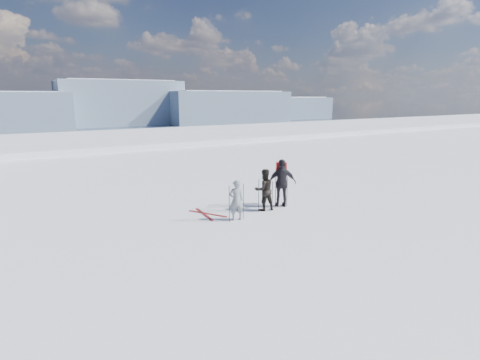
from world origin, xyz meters
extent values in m
plane|color=white|center=(0.00, 60.00, -17.50)|extent=(220.00, 208.01, 71.62)
cube|color=white|center=(0.00, 30.00, -6.50)|extent=(180.00, 16.00, 14.00)
plane|color=#233350|center=(0.00, 290.00, -30.00)|extent=(820.00, 820.00, 0.00)
cube|color=slate|center=(100.00, 470.00, -4.00)|extent=(140.00, 80.00, 52.00)
cube|color=white|center=(100.00, 470.00, 19.00)|extent=(119.00, 70.00, 8.00)
cube|color=slate|center=(230.00, 440.00, -10.00)|extent=(160.00, 80.00, 40.00)
cube|color=white|center=(230.00, 440.00, 7.00)|extent=(136.00, 70.00, 8.00)
cube|color=slate|center=(350.00, 470.00, -14.00)|extent=(130.00, 80.00, 32.00)
cube|color=white|center=(350.00, 470.00, -1.00)|extent=(110.50, 70.00, 8.00)
imported|color=gray|center=(-1.87, 2.79, 0.75)|extent=(0.60, 0.44, 1.49)
imported|color=black|center=(-0.32, 3.28, 0.83)|extent=(0.89, 0.74, 1.67)
imported|color=black|center=(0.60, 3.34, 0.98)|extent=(1.24, 0.93, 1.96)
cube|color=red|center=(0.71, 3.57, 2.25)|extent=(0.48, 0.40, 0.58)
cylinder|color=black|center=(-2.20, 2.70, 0.67)|extent=(0.02, 0.02, 1.34)
cylinder|color=black|center=(-1.58, 2.76, 0.67)|extent=(0.02, 0.02, 1.34)
cylinder|color=black|center=(-0.63, 3.18, 0.66)|extent=(0.02, 0.02, 1.33)
cylinder|color=black|center=(0.01, 3.18, 0.57)|extent=(0.02, 0.02, 1.15)
cylinder|color=black|center=(0.26, 3.31, 0.64)|extent=(0.02, 0.02, 1.29)
cylinder|color=black|center=(0.82, 3.28, 0.62)|extent=(0.02, 0.02, 1.24)
cube|color=black|center=(-2.62, 3.94, 0.01)|extent=(0.21, 1.70, 0.03)
cube|color=black|center=(-2.48, 3.94, 0.01)|extent=(0.99, 1.48, 0.03)
camera|label=1|loc=(-8.34, -8.57, 4.44)|focal=28.00mm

